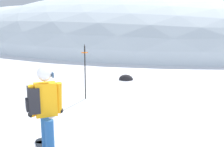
# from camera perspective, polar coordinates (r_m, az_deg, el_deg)

# --- Properties ---
(ridge_peak_main) EXTENTS (43.85, 39.46, 10.92)m
(ridge_peak_main) POSITION_cam_1_polar(r_m,az_deg,el_deg) (34.06, 9.04, 7.49)
(ridge_peak_main) COLOR white
(ridge_peak_main) RESTS_ON ground
(ridge_peak_far) EXTENTS (29.49, 26.54, 9.14)m
(ridge_peak_far) POSITION_cam_1_polar(r_m,az_deg,el_deg) (51.62, -16.02, 8.62)
(ridge_peak_far) COLOR white
(ridge_peak_far) RESTS_ON ground
(snowboarder_main) EXTENTS (1.26, 1.49, 1.71)m
(snowboarder_main) POSITION_cam_1_polar(r_m,az_deg,el_deg) (4.83, -14.13, -7.81)
(snowboarder_main) COLOR black
(snowboarder_main) RESTS_ON ground
(piste_marker_near) EXTENTS (0.20, 0.20, 1.72)m
(piste_marker_near) POSITION_cam_1_polar(r_m,az_deg,el_deg) (8.28, -5.75, 1.19)
(piste_marker_near) COLOR black
(piste_marker_near) RESTS_ON ground
(rock_dark) EXTENTS (0.59, 0.50, 0.41)m
(rock_dark) POSITION_cam_1_polar(r_m,az_deg,el_deg) (11.05, 2.98, -1.30)
(rock_dark) COLOR #282628
(rock_dark) RESTS_ON ground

